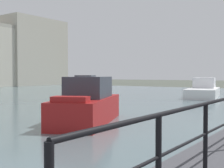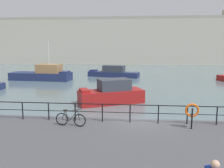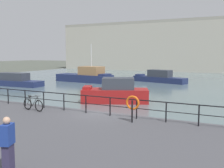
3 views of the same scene
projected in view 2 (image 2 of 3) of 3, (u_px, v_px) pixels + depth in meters
ground_plane at (142, 131)px, 14.85m from camera, size 240.00×240.00×0.00m
water_basin at (137, 73)px, 44.52m from camera, size 80.00×60.00×0.01m
harbor_building at (161, 41)px, 66.60m from camera, size 78.17×11.85×15.08m
moored_cabin_cruiser at (112, 94)px, 21.81m from camera, size 6.18×4.32×2.21m
moored_red_daysailer at (43, 74)px, 36.12m from camera, size 9.28×3.46×5.78m
moored_white_yacht at (113, 73)px, 39.76m from camera, size 8.72×3.93×1.89m
quay_railing at (130, 110)px, 13.93m from camera, size 22.82×0.07×1.08m
parked_bicycle at (71, 119)px, 13.36m from camera, size 1.77×0.26×0.98m
life_ring_stand at (192, 111)px, 12.84m from camera, size 0.75×0.16×1.40m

